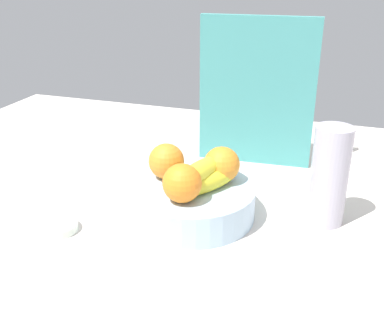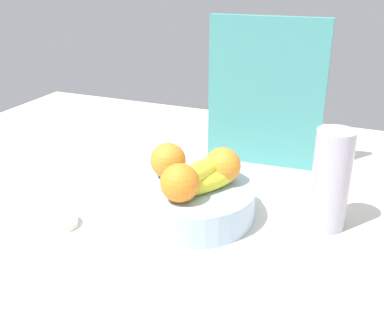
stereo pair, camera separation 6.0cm
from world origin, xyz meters
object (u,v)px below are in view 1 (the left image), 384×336
object	(u,v)px
fruit_bowl	(192,201)
orange_center	(222,165)
cutting_board	(257,93)
thermos_tumbler	(329,176)
jar_lid	(58,227)
banana_bunch	(203,177)
orange_front_right	(182,183)
orange_front_left	(166,161)

from	to	relation	value
fruit_bowl	orange_center	distance (cm)	9.36
fruit_bowl	orange_center	world-z (taller)	orange_center
fruit_bowl	cutting_board	world-z (taller)	cutting_board
cutting_board	thermos_tumbler	distance (cm)	33.12
orange_center	cutting_board	world-z (taller)	cutting_board
cutting_board	jar_lid	xyz separation A→B (cm)	(-28.19, -45.35, -17.22)
banana_bunch	jar_lid	xyz separation A→B (cm)	(-24.93, -12.61, -8.71)
orange_center	jar_lid	distance (cm)	33.92
fruit_bowl	thermos_tumbler	distance (cm)	27.08
orange_front_right	thermos_tumbler	bearing A→B (deg)	25.97
banana_bunch	cutting_board	size ratio (longest dim) A/B	0.48
orange_front_left	thermos_tumbler	xyz separation A→B (cm)	(31.83, 3.68, -0.22)
fruit_bowl	banana_bunch	xyz separation A→B (cm)	(2.65, -1.38, 6.29)
thermos_tumbler	orange_front_left	bearing A→B (deg)	-173.40
orange_front_left	jar_lid	size ratio (longest dim) A/B	0.98
banana_bunch	thermos_tumbler	world-z (taller)	thermos_tumbler
cutting_board	jar_lid	world-z (taller)	cutting_board
orange_front_left	orange_front_right	xyz separation A→B (cm)	(6.50, -8.65, 0.00)
banana_bunch	jar_lid	bearing A→B (deg)	-153.16
thermos_tumbler	orange_center	bearing A→B (deg)	-174.96
fruit_bowl	jar_lid	bearing A→B (deg)	-147.87
banana_bunch	thermos_tumbler	distance (cm)	24.07
orange_front_left	thermos_tumbler	bearing A→B (deg)	6.60
orange_front_right	jar_lid	xyz separation A→B (cm)	(-22.51, -7.64, -9.27)
orange_center	cutting_board	xyz separation A→B (cm)	(1.07, 27.21, 7.95)
cutting_board	jar_lid	distance (cm)	56.11
cutting_board	jar_lid	size ratio (longest dim) A/B	4.81
orange_front_left	orange_front_right	size ratio (longest dim) A/B	1.00
orange_front_left	banana_bunch	bearing A→B (deg)	-22.40
thermos_tumbler	fruit_bowl	bearing A→B (deg)	-166.83
orange_center	banana_bunch	xyz separation A→B (cm)	(-2.19, -5.53, -0.56)
orange_front_right	cutting_board	bearing A→B (deg)	81.43
cutting_board	orange_front_right	bearing A→B (deg)	-102.19
fruit_bowl	orange_front_right	bearing A→B (deg)	-87.92
banana_bunch	jar_lid	world-z (taller)	banana_bunch
orange_front_left	jar_lid	xyz separation A→B (cm)	(-16.01, -16.29, -9.27)
fruit_bowl	cutting_board	bearing A→B (deg)	79.32
orange_front_right	thermos_tumbler	size ratio (longest dim) A/B	0.37
fruit_bowl	jar_lid	world-z (taller)	fruit_bowl
orange_front_left	cutting_board	distance (cm)	32.50
orange_front_left	banana_bunch	size ratio (longest dim) A/B	0.42
orange_front_left	orange_front_right	bearing A→B (deg)	-53.09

